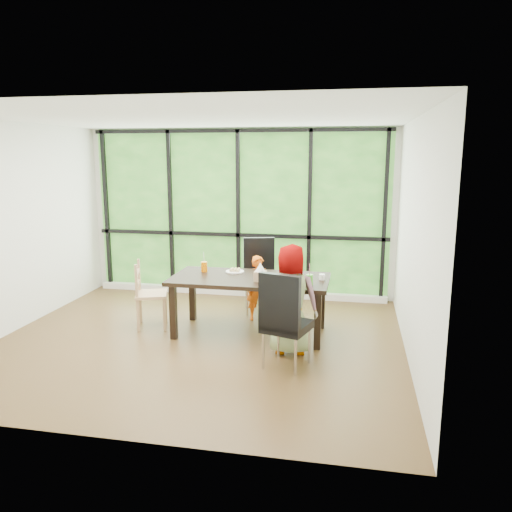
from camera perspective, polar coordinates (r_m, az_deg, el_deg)
name	(u,v)px	position (r m, az deg, el deg)	size (l,w,h in m)	color
ground	(199,341)	(6.40, -6.48, -9.56)	(5.00, 5.00, 0.00)	black
back_wall	(239,213)	(8.20, -1.94, 4.89)	(5.00, 5.00, 0.00)	silver
foliage_backdrop	(239,213)	(8.18, -1.98, 4.87)	(4.80, 0.02, 2.65)	#26521E
window_mullions	(238,213)	(8.15, -2.04, 4.84)	(4.80, 0.06, 2.65)	black
window_sill	(238,292)	(8.36, -2.04, -4.08)	(4.80, 0.12, 0.10)	silver
dining_table	(250,305)	(6.51, -0.70, -5.62)	(2.00, 0.96, 0.75)	black
chair_window_leather	(260,276)	(7.35, 0.42, -2.30)	(0.46, 0.46, 1.08)	black
chair_interior_leather	(287,319)	(5.49, 3.53, -7.15)	(0.46, 0.46, 1.08)	black
chair_end_beech	(151,294)	(6.89, -11.76, -4.27)	(0.42, 0.40, 0.90)	#A57853
child_toddler	(258,288)	(7.04, 0.27, -3.63)	(0.33, 0.22, 0.91)	#E35A0C
child_older	(290,299)	(5.83, 3.91, -4.93)	(0.63, 0.41, 1.29)	slate
placemat	(288,283)	(6.13, 3.64, -3.07)	(0.43, 0.31, 0.01)	tan
plate_far	(235,272)	(6.69, -2.41, -1.77)	(0.24, 0.24, 0.02)	white
plate_near	(288,283)	(6.11, 3.64, -3.07)	(0.21, 0.21, 0.01)	white
orange_cup	(204,267)	(6.73, -5.89, -1.22)	(0.08, 0.08, 0.13)	#DA6A00
green_cup	(309,280)	(6.04, 6.07, -2.72)	(0.08, 0.08, 0.13)	#42C821
white_mug	(322,277)	(6.33, 7.49, -2.37)	(0.07, 0.07, 0.07)	white
tissue_box	(260,276)	(6.21, 0.49, -2.29)	(0.14, 0.14, 0.12)	tan
crepe_rolls_far	(235,270)	(6.69, -2.41, -1.56)	(0.15, 0.12, 0.04)	tan
crepe_rolls_near	(288,281)	(6.11, 3.64, -2.85)	(0.10, 0.12, 0.04)	tan
straw_white	(204,259)	(6.71, -5.91, -0.33)	(0.01, 0.01, 0.20)	white
straw_pink	(310,271)	(6.01, 6.09, -1.74)	(0.01, 0.01, 0.20)	pink
tissue	(260,267)	(6.19, 0.49, -1.25)	(0.12, 0.12, 0.11)	white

